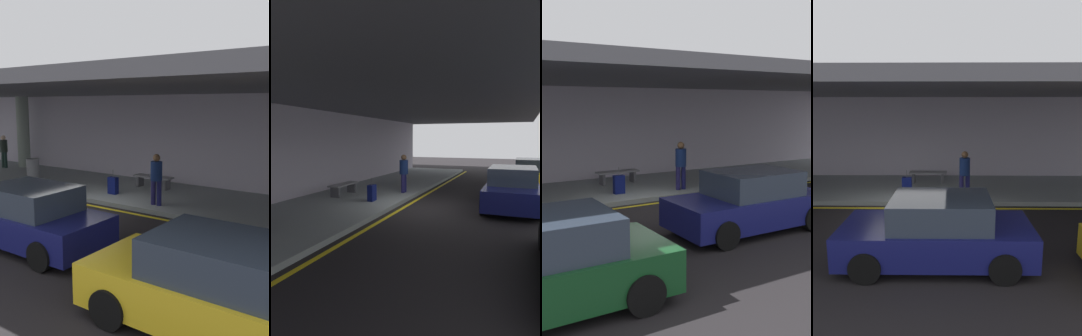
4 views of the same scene
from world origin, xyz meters
TOP-DOWN VIEW (x-y plane):
  - ground_plane at (0.00, 0.00)m, footprint 60.00×60.00m
  - sidewalk at (0.00, 3.10)m, footprint 26.00×4.20m
  - lane_stripe_yellow at (0.00, 0.74)m, footprint 26.00×0.14m
  - ceiling_overhang at (0.00, 2.60)m, footprint 28.00×13.20m
  - terminal_back_wall at (0.00, 5.35)m, footprint 26.00×0.30m
  - car_navy at (1.14, -2.96)m, footprint 4.10×1.92m
  - traveler_with_luggage at (1.90, 1.59)m, footprint 0.38×0.38m
  - suitcase_upright_primary at (-0.24, 2.06)m, footprint 0.36×0.22m
  - bench_metal at (0.43, 3.75)m, footprint 1.60×0.50m

SIDE VIEW (x-z plane):
  - ground_plane at x=0.00m, z-range 0.00..0.00m
  - lane_stripe_yellow at x=0.00m, z-range 0.00..0.01m
  - sidewalk at x=0.00m, z-range 0.00..0.15m
  - suitcase_upright_primary at x=-0.24m, z-range 0.01..0.91m
  - bench_metal at x=0.43m, z-range 0.26..0.74m
  - car_navy at x=1.14m, z-range -0.04..1.46m
  - traveler_with_luggage at x=1.90m, z-range 0.27..1.95m
  - terminal_back_wall at x=0.00m, z-range 0.00..3.80m
  - ceiling_overhang at x=0.00m, z-range 3.80..4.10m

